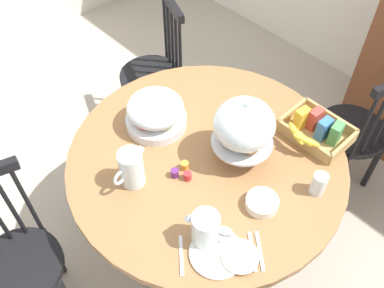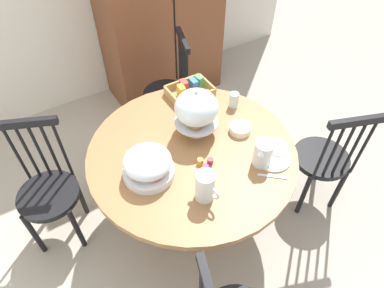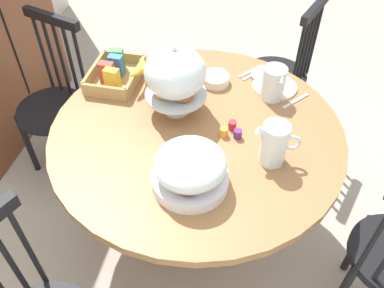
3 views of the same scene
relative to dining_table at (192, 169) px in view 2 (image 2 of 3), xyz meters
name	(u,v)px [view 2 (image 2 of 3)]	position (x,y,z in m)	size (l,w,h in m)	color
ground_plane	(187,210)	(-0.02, 0.05, -0.55)	(10.00, 10.00, 0.00)	#A89E8E
dining_table	(192,169)	(0.00, 0.00, 0.00)	(1.31, 1.31, 0.74)	olive
windsor_chair_near_window	(49,192)	(-0.87, 0.39, -0.10)	(0.44, 0.43, 0.97)	black
windsor_chair_facing_door	(323,160)	(0.89, -0.35, -0.10)	(0.43, 0.43, 0.97)	black
windsor_chair_far_side	(169,94)	(0.31, 0.90, -0.10)	(0.42, 0.43, 0.97)	black
pastry_stand_with_dome	(196,109)	(0.10, 0.12, 0.39)	(0.28, 0.28, 0.34)	silver
fruit_platter_covered	(148,165)	(-0.31, -0.04, 0.28)	(0.30, 0.30, 0.18)	silver
orange_juice_pitcher	(263,154)	(0.30, -0.31, 0.27)	(0.17, 0.13, 0.17)	silver
milk_pitcher	(205,187)	(-0.12, -0.34, 0.28)	(0.11, 0.19, 0.19)	silver
cereal_basket	(191,91)	(0.27, 0.46, 0.24)	(0.32, 0.30, 0.12)	tan
china_plate_large	(272,158)	(0.38, -0.32, 0.20)	(0.22, 0.22, 0.01)	white
china_plate_small	(276,147)	(0.45, -0.27, 0.21)	(0.15, 0.15, 0.01)	white
cereal_bowl	(240,129)	(0.35, -0.02, 0.21)	(0.14, 0.14, 0.04)	white
drinking_glass	(234,100)	(0.47, 0.21, 0.25)	(0.06, 0.06, 0.11)	silver
jam_jar_strawberry	(210,161)	(0.03, -0.15, 0.21)	(0.04, 0.04, 0.04)	#B7282D
jam_jar_apricot	(200,162)	(-0.02, -0.12, 0.21)	(0.04, 0.04, 0.04)	orange
jam_jar_grape	(206,168)	(-0.02, -0.18, 0.21)	(0.04, 0.04, 0.04)	#5B2366
table_knife	(272,142)	(0.47, -0.21, 0.20)	(0.17, 0.01, 0.01)	silver
dinner_fork	(272,139)	(0.49, -0.19, 0.20)	(0.17, 0.01, 0.01)	silver
soup_spoon	(272,176)	(0.29, -0.43, 0.20)	(0.17, 0.01, 0.01)	silver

